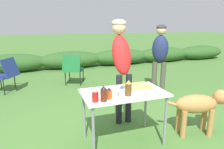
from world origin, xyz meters
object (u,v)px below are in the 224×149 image
Objects in this scene: food_tray at (137,87)px; ketchup_bottle at (95,95)px; folding_table at (124,97)px; standing_person_in_olive_jacket at (160,52)px; beer_bottle at (128,88)px; camp_chair_green_behind_table at (73,68)px; hot_sauce_bottle at (109,94)px; mayo_bottle at (122,91)px; camp_chair_near_hedge at (5,73)px; bbq_sauce_bottle at (104,94)px; plate_stack at (93,92)px; paper_cup_stack at (115,93)px; standing_person_in_navy_coat at (121,56)px; mixing_bowl at (113,90)px; dog at (200,105)px.

ketchup_bottle is (-0.67, -0.26, 0.05)m from food_tray.
standing_person_in_olive_jacket reaches higher than folding_table.
beer_bottle is 3.13m from camp_chair_green_behind_table.
ketchup_bottle reaches higher than hot_sauce_bottle.
mayo_bottle is 0.16× the size of camp_chair_near_hedge.
bbq_sauce_bottle is at bearing -163.13° from mayo_bottle.
food_tray is 0.50× the size of camp_chair_green_behind_table.
mayo_bottle reaches higher than camp_chair_green_behind_table.
folding_table is at bearing -12.80° from plate_stack.
paper_cup_stack is 0.15× the size of camp_chair_near_hedge.
camp_chair_green_behind_table is at bearing 90.67° from paper_cup_stack.
paper_cup_stack is 0.67× the size of bbq_sauce_bottle.
hot_sauce_bottle is 0.09× the size of standing_person_in_olive_jacket.
beer_bottle is at bearing 12.17° from bbq_sauce_bottle.
folding_table is 0.51m from ketchup_bottle.
standing_person_in_navy_coat reaches higher than camp_chair_near_hedge.
mixing_bowl is 1.34m from dog.
mixing_bowl reaches higher than plate_stack.
ketchup_bottle is at bearing -102.38° from standing_person_in_olive_jacket.
beer_bottle is 1.24× the size of ketchup_bottle.
camp_chair_green_behind_table is (-0.45, 2.90, -0.30)m from food_tray.
standing_person_in_navy_coat reaches higher than beer_bottle.
plate_stack is at bearing 80.71° from ketchup_bottle.
mayo_bottle is (0.31, -0.23, 0.05)m from plate_stack.
camp_chair_green_behind_table is (-1.37, 3.12, 0.01)m from dog.
bbq_sauce_bottle is 0.23× the size of camp_chair_near_hedge.
hot_sauce_bottle reaches higher than camp_chair_green_behind_table.
beer_bottle reaches higher than mixing_bowl.
mixing_bowl is at bearing 59.86° from hot_sauce_bottle.
food_tray is at bearing -113.74° from camp_chair_near_hedge.
paper_cup_stack is at bearing -66.55° from camp_chair_green_behind_table.
standing_person_in_navy_coat reaches higher than hot_sauce_bottle.
standing_person_in_navy_coat is at bearing -109.43° from standing_person_in_olive_jacket.
mayo_bottle is 0.16× the size of camp_chair_green_behind_table.
paper_cup_stack is 0.13× the size of dog.
paper_cup_stack is 0.08× the size of standing_person_in_navy_coat.
bbq_sauce_bottle is (0.05, -0.31, 0.07)m from plate_stack.
beer_bottle is 0.21× the size of dog.
folding_table is 0.23m from beer_bottle.
standing_person_in_navy_coat reaches higher than ketchup_bottle.
folding_table is at bearing 24.74° from ketchup_bottle.
plate_stack is 2.44m from standing_person_in_olive_jacket.
hot_sauce_bottle is 1.07× the size of mayo_bottle.
paper_cup_stack is 0.08× the size of standing_person_in_olive_jacket.
folding_table is at bearing -98.67° from standing_person_in_olive_jacket.
food_tray is 2.57× the size of ketchup_bottle.
beer_bottle is (0.39, -0.24, 0.08)m from plate_stack.
beer_bottle reaches higher than food_tray.
food_tray is at bearing 14.63° from folding_table.
paper_cup_stack is at bearing -151.83° from food_tray.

